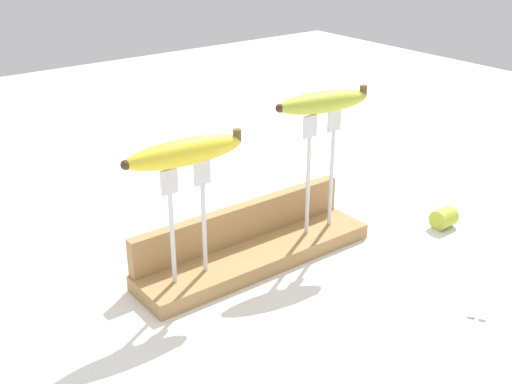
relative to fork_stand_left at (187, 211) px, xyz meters
name	(u,v)px	position (x,y,z in m)	size (l,w,h in m)	color
ground_plane	(256,262)	(0.13, 0.01, -0.13)	(3.00, 3.00, 0.00)	silver
wooden_board	(256,255)	(0.13, 0.01, -0.12)	(0.41, 0.10, 0.03)	#A87F4C
board_backstop	(241,222)	(0.13, 0.05, -0.08)	(0.40, 0.02, 0.06)	#A87F4C
fork_stand_left	(187,211)	(0.00, 0.00, 0.00)	(0.08, 0.01, 0.18)	silver
fork_stand_right	(321,162)	(0.26, 0.00, 0.02)	(0.08, 0.01, 0.21)	silver
banana_raised_left	(185,152)	(0.00, 0.00, 0.09)	(0.18, 0.05, 0.04)	yellow
banana_raised_right	(323,102)	(0.26, 0.00, 0.12)	(0.17, 0.07, 0.04)	#B2C138
fork_fallen_far	(474,331)	(0.25, -0.32, -0.13)	(0.17, 0.11, 0.01)	silver
banana_chunk_near	(444,218)	(0.47, -0.10, -0.11)	(0.04, 0.04, 0.04)	#B2C138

